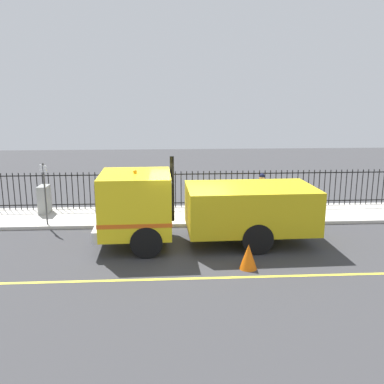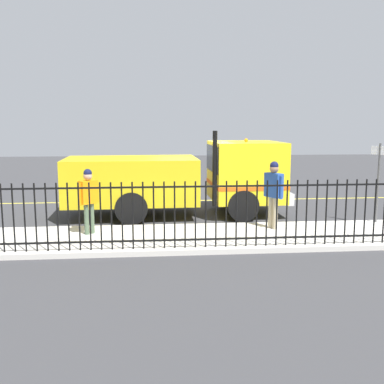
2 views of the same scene
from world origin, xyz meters
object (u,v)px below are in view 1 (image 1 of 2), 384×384
Objects in this scene: work_truck at (192,204)px; street_sign at (45,186)px; worker_standing at (135,190)px; traffic_cone at (248,257)px; pedestrian_distant at (261,190)px; utility_cabinet at (44,199)px.

work_truck is 3.10× the size of street_sign.
traffic_cone is at bearing 7.74° from worker_standing.
worker_standing is at bearing -80.79° from street_sign.
pedestrian_distant is 5.14m from traffic_cone.
work_truck is 6.81m from utility_cabinet.
work_truck is at bearing -111.55° from street_sign.
worker_standing is 4.87m from pedestrian_distant.
utility_cabinet is at bearing 50.77° from traffic_cone.
work_truck is at bearing 33.75° from traffic_cone.
utility_cabinet is (0.96, 8.58, -0.48)m from pedestrian_distant.
street_sign is (4.20, 6.61, 1.19)m from traffic_cone.
work_truck reaches higher than pedestrian_distant.
pedestrian_distant reaches higher than utility_cabinet.
pedestrian_distant is at bearing -85.26° from street_sign.
utility_cabinet is 1.92m from street_sign.
worker_standing is (2.56, 1.99, -0.07)m from work_truck.
utility_cabinet is at bearing 17.95° from street_sign.
traffic_cone is 0.31× the size of street_sign.
street_sign is at bearing 67.08° from work_truck.
worker_standing is 2.58× the size of traffic_cone.
utility_cabinet reaches higher than traffic_cone.
utility_cabinet is 9.22m from traffic_cone.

